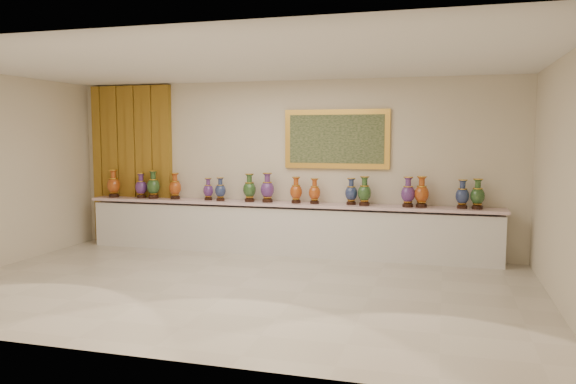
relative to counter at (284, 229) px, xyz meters
name	(u,v)px	position (x,y,z in m)	size (l,w,h in m)	color
ground	(237,287)	(0.00, -2.27, -0.44)	(8.00, 8.00, 0.00)	beige
room	(162,161)	(-2.40, 0.17, 1.14)	(8.00, 8.00, 8.00)	beige
counter	(284,229)	(0.00, 0.00, 0.00)	(7.28, 0.48, 0.90)	white
vase_0	(114,185)	(-3.30, -0.06, 0.70)	(0.31, 0.31, 0.52)	black
vase_1	(141,187)	(-2.74, -0.03, 0.67)	(0.24, 0.24, 0.46)	black
vase_2	(153,186)	(-2.48, -0.04, 0.69)	(0.25, 0.25, 0.52)	black
vase_3	(175,187)	(-2.05, -0.01, 0.68)	(0.29, 0.29, 0.48)	black
vase_4	(208,190)	(-1.40, -0.01, 0.64)	(0.19, 0.19, 0.39)	black
vase_5	(220,190)	(-1.15, -0.05, 0.65)	(0.24, 0.24, 0.41)	black
vase_6	(249,189)	(-0.61, -0.03, 0.68)	(0.25, 0.25, 0.49)	black
vase_7	(267,189)	(-0.29, -0.02, 0.69)	(0.29, 0.29, 0.51)	black
vase_8	(296,191)	(0.23, -0.03, 0.67)	(0.25, 0.25, 0.45)	black
vase_9	(315,192)	(0.55, -0.01, 0.66)	(0.23, 0.23, 0.43)	black
vase_10	(351,193)	(1.17, 0.02, 0.66)	(0.22, 0.22, 0.45)	black
vase_11	(365,192)	(1.40, -0.05, 0.68)	(0.29, 0.29, 0.48)	black
vase_12	(408,193)	(2.10, -0.04, 0.68)	(0.24, 0.24, 0.49)	black
vase_13	(422,193)	(2.32, -0.04, 0.69)	(0.27, 0.27, 0.50)	black
vase_14	(462,196)	(2.94, 0.00, 0.67)	(0.22, 0.22, 0.46)	black
vase_15	(478,195)	(3.17, -0.02, 0.68)	(0.29, 0.29, 0.48)	black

